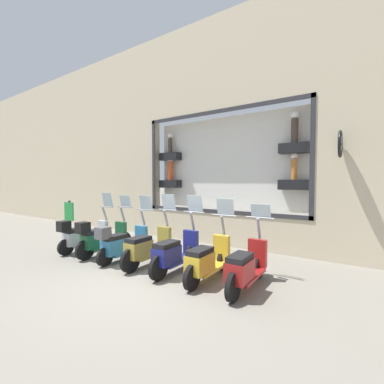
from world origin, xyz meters
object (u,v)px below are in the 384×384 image
scooter_olive_3 (147,247)px  scooter_teal_4 (121,243)px  scooter_navy_2 (175,253)px  scooter_yellow_1 (207,260)px  shop_sign_post (70,223)px  scooter_red_0 (246,267)px  scooter_green_5 (101,238)px  scooter_silver_6 (82,236)px

scooter_olive_3 → scooter_teal_4: bearing=95.2°
scooter_olive_3 → scooter_navy_2: bearing=-90.0°
scooter_yellow_1 → shop_sign_post: bearing=90.4°
scooter_red_0 → scooter_yellow_1: size_ratio=1.00×
shop_sign_post → scooter_green_5: bearing=-90.8°
scooter_yellow_1 → scooter_green_5: bearing=91.0°
scooter_teal_4 → scooter_green_5: size_ratio=0.99×
scooter_silver_6 → shop_sign_post: (0.03, 0.70, 0.30)m
scooter_yellow_1 → scooter_navy_2: 0.83m
scooter_yellow_1 → scooter_olive_3: scooter_olive_3 is taller
scooter_navy_2 → scooter_teal_4: scooter_navy_2 is taller
scooter_red_0 → scooter_green_5: (-0.06, 4.13, 0.05)m
scooter_yellow_1 → scooter_silver_6: scooter_silver_6 is taller
scooter_teal_4 → scooter_green_5: scooter_teal_4 is taller
scooter_teal_4 → scooter_green_5: 0.83m
scooter_red_0 → scooter_silver_6: bearing=90.8°
scooter_red_0 → scooter_green_5: size_ratio=1.00×
scooter_olive_3 → scooter_red_0: bearing=-90.1°
scooter_green_5 → scooter_silver_6: size_ratio=1.01×
scooter_red_0 → scooter_silver_6: 4.96m
scooter_yellow_1 → scooter_olive_3: size_ratio=0.99×
scooter_navy_2 → scooter_green_5: size_ratio=1.00×
scooter_red_0 → scooter_teal_4: (-0.07, 3.30, 0.02)m
scooter_red_0 → scooter_teal_4: scooter_teal_4 is taller
scooter_red_0 → scooter_silver_6: size_ratio=1.01×
scooter_silver_6 → scooter_navy_2: bearing=-88.7°
scooter_navy_2 → scooter_silver_6: 3.31m
scooter_navy_2 → scooter_silver_6: bearing=91.3°
scooter_navy_2 → shop_sign_post: (-0.04, 4.00, 0.32)m
scooter_olive_3 → scooter_green_5: 1.65m
scooter_silver_6 → shop_sign_post: size_ratio=1.24×
scooter_navy_2 → scooter_green_5: bearing=91.5°
scooter_teal_4 → scooter_navy_2: bearing=-87.4°
scooter_teal_4 → shop_sign_post: bearing=89.2°
scooter_green_5 → scooter_silver_6: (-0.01, 0.83, -0.02)m
scooter_red_0 → scooter_teal_4: size_ratio=1.01×
scooter_yellow_1 → scooter_teal_4: size_ratio=1.01×
scooter_olive_3 → scooter_teal_4: 0.83m
scooter_red_0 → scooter_navy_2: bearing=89.8°
scooter_red_0 → scooter_yellow_1: (0.00, 0.83, -0.00)m
scooter_olive_3 → scooter_green_5: (-0.06, 1.65, 0.03)m
scooter_olive_3 → scooter_teal_4: size_ratio=1.01×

